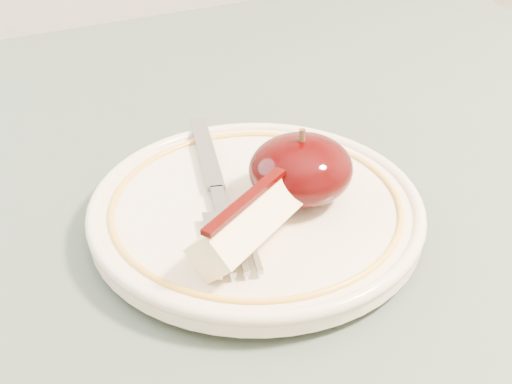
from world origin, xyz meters
name	(u,v)px	position (x,y,z in m)	size (l,w,h in m)	color
table	(278,352)	(0.00, 0.00, 0.66)	(0.90, 0.90, 0.75)	brown
plate	(256,210)	(0.00, 0.03, 0.76)	(0.22, 0.22, 0.02)	beige
apple_half	(301,169)	(0.03, 0.03, 0.79)	(0.07, 0.07, 0.05)	black
apple_wedge	(246,225)	(-0.03, -0.01, 0.79)	(0.08, 0.07, 0.04)	#FAE9B8
fork	(217,190)	(-0.02, 0.05, 0.77)	(0.07, 0.19, 0.00)	gray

